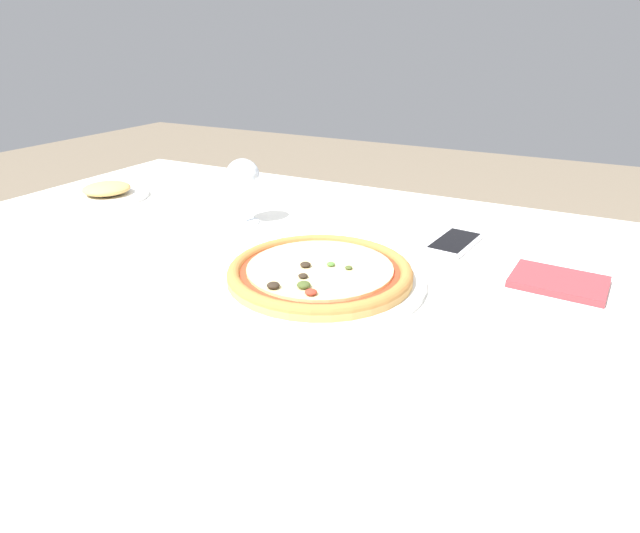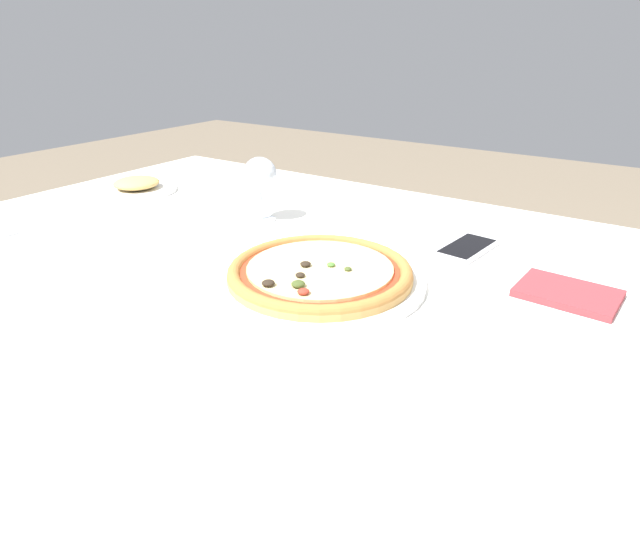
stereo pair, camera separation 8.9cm
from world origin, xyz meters
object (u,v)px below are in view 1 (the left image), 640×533
side_plate (107,192)px  cell_phone (454,243)px  dining_table (242,293)px  pizza_plate (320,274)px  wine_glass_far_left (243,178)px

side_plate → cell_phone: bearing=5.4°
dining_table → cell_phone: bearing=37.1°
pizza_plate → side_plate: size_ratio=1.76×
dining_table → cell_phone: cell_phone is taller
dining_table → pizza_plate: size_ratio=4.20×
pizza_plate → side_plate: (-0.72, 0.20, -0.00)m
side_plate → pizza_plate: bearing=-15.4°
pizza_plate → cell_phone: size_ratio=2.36×
wine_glass_far_left → pizza_plate: bearing=-34.3°
wine_glass_far_left → cell_phone: size_ratio=0.95×
dining_table → pizza_plate: (0.18, -0.02, 0.09)m
cell_phone → side_plate: (-0.88, -0.08, 0.01)m
pizza_plate → wine_glass_far_left: wine_glass_far_left is taller
cell_phone → dining_table: bearing=-142.9°
dining_table → side_plate: 0.57m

